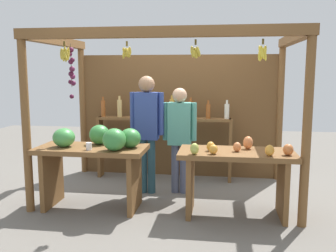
% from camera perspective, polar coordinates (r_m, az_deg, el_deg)
% --- Properties ---
extents(ground_plane, '(12.00, 12.00, 0.00)m').
position_cam_1_polar(ground_plane, '(5.38, 0.28, -10.28)').
color(ground_plane, slate).
rests_on(ground_plane, ground).
extents(market_stall, '(3.38, 1.98, 2.22)m').
position_cam_1_polar(market_stall, '(5.54, 0.82, 3.99)').
color(market_stall, brown).
rests_on(market_stall, ground).
extents(fruit_counter_left, '(1.37, 0.69, 1.06)m').
position_cam_1_polar(fruit_counter_left, '(4.72, -11.05, -4.14)').
color(fruit_counter_left, brown).
rests_on(fruit_counter_left, ground).
extents(fruit_counter_right, '(1.37, 0.64, 0.95)m').
position_cam_1_polar(fruit_counter_right, '(4.49, 10.56, -6.33)').
color(fruit_counter_right, brown).
rests_on(fruit_counter_right, ground).
extents(bottle_shelf_unit, '(2.17, 0.22, 1.36)m').
position_cam_1_polar(bottle_shelf_unit, '(5.89, -0.73, -0.37)').
color(bottle_shelf_unit, brown).
rests_on(bottle_shelf_unit, ground).
extents(vendor_man, '(0.48, 0.23, 1.67)m').
position_cam_1_polar(vendor_man, '(5.18, -3.28, 0.41)').
color(vendor_man, '#264B59').
rests_on(vendor_man, ground).
extents(vendor_woman, '(0.48, 0.20, 1.50)m').
position_cam_1_polar(vendor_woman, '(5.19, 1.79, -0.83)').
color(vendor_woman, '#4F5875').
rests_on(vendor_woman, ground).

